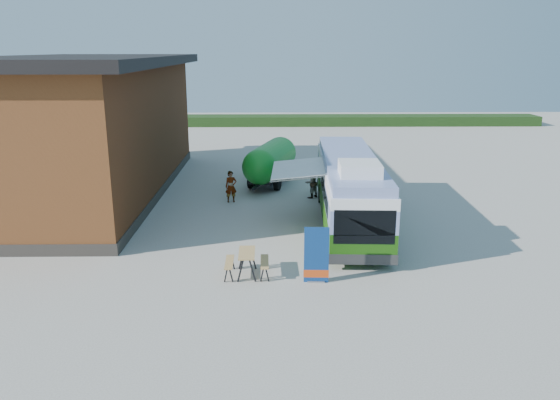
{
  "coord_description": "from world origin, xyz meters",
  "views": [
    {
      "loc": [
        -0.42,
        -20.19,
        7.87
      ],
      "look_at": [
        -0.02,
        3.09,
        1.4
      ],
      "focal_mm": 35.0,
      "sensor_mm": 36.0,
      "label": 1
    }
  ],
  "objects_px": {
    "person_a": "(231,187)",
    "slurry_tanker": "(271,160)",
    "picnic_table": "(247,258)",
    "banner": "(316,260)",
    "person_b": "(311,182)",
    "bus": "(349,187)"
  },
  "relations": [
    {
      "from": "person_b",
      "to": "slurry_tanker",
      "type": "distance_m",
      "value": 3.9
    },
    {
      "from": "person_a",
      "to": "slurry_tanker",
      "type": "bearing_deg",
      "value": 51.06
    },
    {
      "from": "banner",
      "to": "person_a",
      "type": "height_order",
      "value": "banner"
    },
    {
      "from": "picnic_table",
      "to": "person_b",
      "type": "distance_m",
      "value": 11.0
    },
    {
      "from": "picnic_table",
      "to": "person_a",
      "type": "relative_size",
      "value": 0.94
    },
    {
      "from": "banner",
      "to": "person_a",
      "type": "xyz_separation_m",
      "value": [
        -3.67,
        10.42,
        0.01
      ]
    },
    {
      "from": "bus",
      "to": "picnic_table",
      "type": "bearing_deg",
      "value": -123.97
    },
    {
      "from": "bus",
      "to": "person_b",
      "type": "height_order",
      "value": "bus"
    },
    {
      "from": "bus",
      "to": "banner",
      "type": "height_order",
      "value": "bus"
    },
    {
      "from": "banner",
      "to": "person_b",
      "type": "distance_m",
      "value": 11.23
    },
    {
      "from": "banner",
      "to": "person_a",
      "type": "bearing_deg",
      "value": 112.09
    },
    {
      "from": "person_a",
      "to": "slurry_tanker",
      "type": "distance_m",
      "value": 4.52
    },
    {
      "from": "picnic_table",
      "to": "person_a",
      "type": "bearing_deg",
      "value": 96.48
    },
    {
      "from": "person_a",
      "to": "person_b",
      "type": "bearing_deg",
      "value": -0.55
    },
    {
      "from": "person_b",
      "to": "slurry_tanker",
      "type": "relative_size",
      "value": 0.26
    },
    {
      "from": "banner",
      "to": "picnic_table",
      "type": "xyz_separation_m",
      "value": [
        -2.43,
        0.65,
        -0.17
      ]
    },
    {
      "from": "bus",
      "to": "slurry_tanker",
      "type": "height_order",
      "value": "bus"
    },
    {
      "from": "banner",
      "to": "slurry_tanker",
      "type": "relative_size",
      "value": 0.31
    },
    {
      "from": "picnic_table",
      "to": "person_b",
      "type": "height_order",
      "value": "person_b"
    },
    {
      "from": "bus",
      "to": "slurry_tanker",
      "type": "relative_size",
      "value": 1.81
    },
    {
      "from": "slurry_tanker",
      "to": "person_b",
      "type": "bearing_deg",
      "value": -39.59
    },
    {
      "from": "bus",
      "to": "banner",
      "type": "xyz_separation_m",
      "value": [
        -2.05,
        -6.67,
        -0.91
      ]
    }
  ]
}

